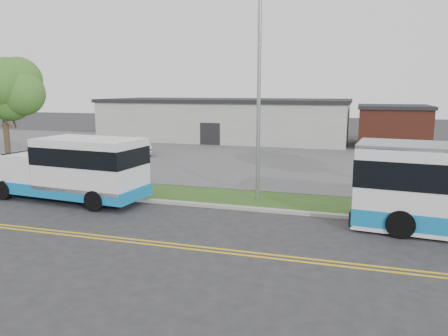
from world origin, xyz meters
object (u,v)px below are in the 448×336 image
(streetlight_near, at_px, (258,91))
(pedestrian, at_px, (55,166))
(tree_west, at_px, (3,93))
(parked_car_a, at_px, (141,145))
(shuttle_bus, at_px, (77,167))
(parked_car_b, at_px, (116,149))

(streetlight_near, height_order, pedestrian, streetlight_near)
(tree_west, height_order, parked_car_a, tree_west)
(shuttle_bus, xyz_separation_m, pedestrian, (-4.21, 3.66, -0.74))
(shuttle_bus, bearing_deg, pedestrian, 144.14)
(tree_west, bearing_deg, parked_car_a, 77.30)
(pedestrian, height_order, parked_car_b, pedestrian)
(parked_car_a, bearing_deg, parked_car_b, -143.09)
(pedestrian, xyz_separation_m, parked_car_b, (-0.92, 8.43, -0.13))
(pedestrian, relative_size, parked_car_a, 0.37)
(parked_car_b, bearing_deg, parked_car_a, 52.22)
(streetlight_near, height_order, parked_car_b, streetlight_near)
(streetlight_near, xyz_separation_m, parked_car_b, (-13.39, 9.71, -4.47))
(shuttle_bus, relative_size, pedestrian, 5.12)
(streetlight_near, relative_size, parked_car_b, 2.07)
(tree_west, relative_size, pedestrian, 4.32)
(streetlight_near, distance_m, parked_car_b, 17.13)
(streetlight_near, relative_size, parked_car_a, 2.21)
(tree_west, distance_m, streetlight_near, 15.01)
(streetlight_near, xyz_separation_m, pedestrian, (-12.47, 1.27, -4.33))
(shuttle_bus, distance_m, pedestrian, 5.62)
(streetlight_near, bearing_deg, parked_car_a, 136.20)
(shuttle_bus, distance_m, parked_car_b, 13.17)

